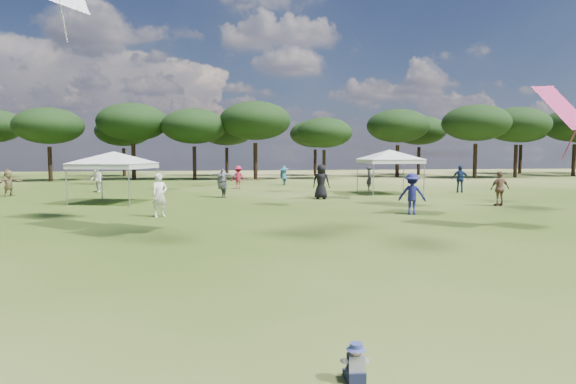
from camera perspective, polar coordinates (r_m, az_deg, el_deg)
name	(u,v)px	position (r m, az deg, el deg)	size (l,w,h in m)	color
tree_line	(244,125)	(50.16, -5.26, 7.87)	(108.78, 17.63, 7.77)	black
tent_left	(114,154)	(25.86, -19.98, 4.26)	(6.48, 6.48, 2.91)	gray
tent_right	(390,152)	(30.48, 11.97, 4.70)	(6.72, 6.72, 3.05)	gray
toddler	(355,365)	(5.60, 8.00, -19.61)	(0.30, 0.33, 0.45)	#151B31
festival_crowd	(216,182)	(27.79, -8.53, 1.12)	(29.97, 21.54, 1.92)	olive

